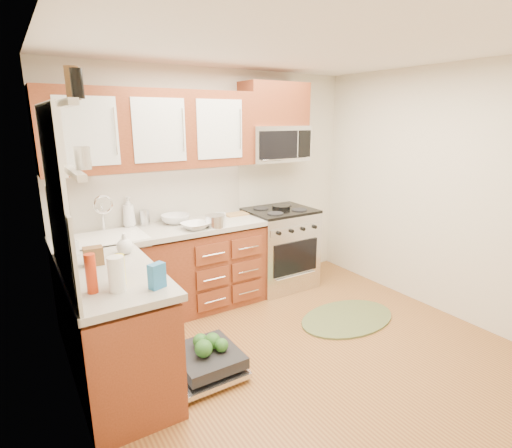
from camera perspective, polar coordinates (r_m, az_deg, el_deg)
floor at (r=3.62m, az=7.78°, el=-18.58°), size 3.50×3.50×0.00m
ceiling at (r=3.06m, az=9.57°, el=24.37°), size 3.50×3.50×0.00m
wall_back at (r=4.55m, az=-5.90°, el=5.53°), size 3.50×0.04×2.50m
wall_left at (r=2.41m, az=-25.11°, el=-4.38°), size 0.04×3.50×2.50m
wall_right at (r=4.43m, az=26.12°, el=3.83°), size 0.04×3.50×2.50m
base_cabinet_back at (r=4.24m, az=-12.65°, el=-7.10°), size 2.05×0.60×0.85m
base_cabinet_left at (r=3.26m, az=-19.35°, el=-14.68°), size 0.60×1.25×0.85m
countertop_back at (r=4.07m, az=-12.98°, el=-0.94°), size 2.07×0.64×0.05m
countertop_left at (r=3.06m, az=-19.94°, el=-6.85°), size 0.64×1.27×0.05m
backsplash_back at (r=4.28m, az=-14.54°, el=3.99°), size 2.05×0.02×0.57m
backsplash_left at (r=2.92m, az=-26.11°, el=-2.08°), size 0.02×1.25×0.57m
upper_cabinets at (r=4.06m, az=-14.45°, el=12.89°), size 2.05×0.35×0.75m
cabinet_over_mw at (r=4.69m, az=2.60°, el=16.73°), size 0.76×0.35×0.47m
range at (r=4.81m, az=3.35°, el=-3.42°), size 0.76×0.64×0.95m
microwave at (r=4.67m, az=2.72°, el=11.39°), size 0.76×0.38×0.40m
sink at (r=3.96m, az=-19.99°, el=-3.47°), size 0.62×0.50×0.26m
dishwasher at (r=3.39m, az=-7.62°, el=-19.08°), size 0.70×0.60×0.20m
window at (r=2.83m, az=-26.83°, el=4.41°), size 0.03×1.05×1.05m
window_blind at (r=2.80m, az=-27.12°, el=11.12°), size 0.02×0.96×0.40m
shelf_upper at (r=1.95m, az=-25.46°, el=15.36°), size 0.04×0.40×0.03m
shelf_lower at (r=1.96m, az=-24.48°, el=6.62°), size 0.04×0.40×0.03m
rug at (r=4.28m, az=12.91°, el=-12.98°), size 1.15×0.84×0.02m
skillet at (r=4.71m, az=3.62°, el=2.42°), size 0.27×0.27×0.04m
stock_pot at (r=4.02m, az=-5.84°, el=0.43°), size 0.26×0.26×0.12m
cutting_board at (r=4.51m, az=-2.86°, el=1.42°), size 0.25×0.17×0.02m
canister at (r=4.21m, az=-15.61°, el=0.87°), size 0.12×0.12×0.16m
paper_towel_roll at (r=2.67m, az=-19.31°, el=-6.76°), size 0.12×0.12×0.23m
mustard_bottle at (r=2.77m, az=-18.85°, el=-6.19°), size 0.09×0.09×0.21m
red_bottle at (r=2.70m, az=-22.49°, el=-6.56°), size 0.08×0.08×0.25m
wooden_box at (r=3.21m, az=-22.21°, el=-4.25°), size 0.14×0.11×0.14m
blue_carton at (r=2.66m, az=-13.97°, el=-7.20°), size 0.12×0.09×0.17m
bowl_a at (r=3.98m, az=-8.68°, el=-0.26°), size 0.30×0.30×0.06m
bowl_b at (r=4.22m, az=-11.45°, el=0.70°), size 0.36×0.36×0.09m
cup at (r=4.18m, az=-5.19°, el=0.87°), size 0.15×0.15×0.10m
soap_bottle_a at (r=4.17m, az=-17.73°, el=1.65°), size 0.13×0.14×0.31m
soap_bottle_b at (r=3.49m, az=-24.88°, el=-2.69°), size 0.11×0.11×0.18m
soap_bottle_c at (r=3.38m, az=-18.27°, el=-2.65°), size 0.17×0.17×0.17m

